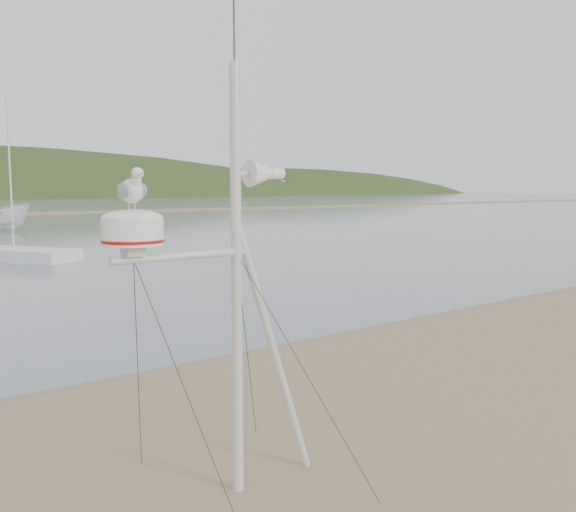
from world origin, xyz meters
TOP-DOWN VIEW (x-y plane):
  - ground at (0.00, 0.00)m, footprint 560.00×560.00m
  - mast_rig at (1.03, -0.40)m, footprint 2.31×2.47m

SIDE VIEW (x-z plane):
  - ground at x=0.00m, z-range 0.00..0.00m
  - mast_rig at x=1.03m, z-range -1.35..3.87m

